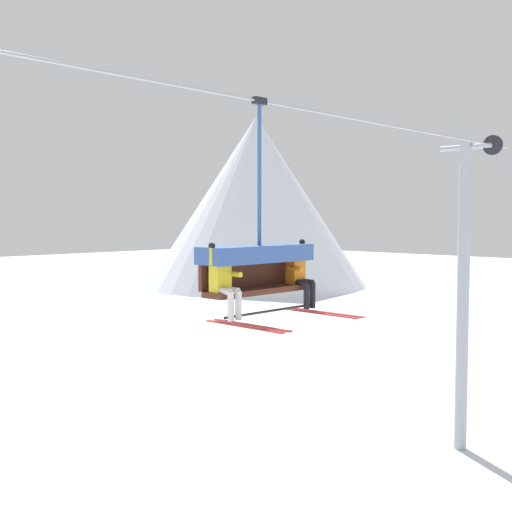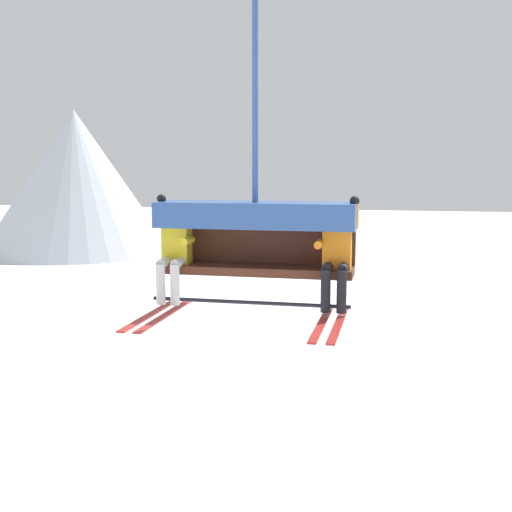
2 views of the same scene
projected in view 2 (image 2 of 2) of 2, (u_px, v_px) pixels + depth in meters
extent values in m
cone|color=silver|center=(76.00, 182.00, 52.28)|extent=(15.33, 15.33, 11.56)
cube|color=#512819|center=(255.00, 270.00, 7.61)|extent=(2.32, 0.48, 0.10)
cube|color=#512819|center=(260.00, 244.00, 7.84)|extent=(2.32, 0.08, 0.45)
cube|color=#335699|center=(256.00, 215.00, 7.58)|extent=(2.36, 0.68, 0.30)
cylinder|color=black|center=(249.00, 302.00, 7.34)|extent=(2.32, 0.04, 0.04)
cylinder|color=#335699|center=(255.00, 94.00, 7.33)|extent=(0.07, 0.07, 2.48)
cube|color=yellow|center=(177.00, 242.00, 7.76)|extent=(0.32, 0.22, 0.52)
sphere|color=silver|center=(176.00, 212.00, 7.71)|extent=(0.22, 0.22, 0.22)
ellipsoid|color=black|center=(174.00, 213.00, 7.61)|extent=(0.17, 0.04, 0.08)
cylinder|color=silver|center=(165.00, 262.00, 7.64)|extent=(0.11, 0.34, 0.11)
cylinder|color=silver|center=(179.00, 262.00, 7.60)|extent=(0.11, 0.34, 0.11)
cylinder|color=silver|center=(161.00, 284.00, 7.51)|extent=(0.11, 0.11, 0.48)
cylinder|color=silver|center=(175.00, 285.00, 7.47)|extent=(0.11, 0.11, 0.48)
cube|color=#B22823|center=(152.00, 314.00, 7.26)|extent=(0.09, 1.70, 0.02)
cube|color=#B22823|center=(166.00, 315.00, 7.22)|extent=(0.09, 1.70, 0.02)
cylinder|color=yellow|center=(162.00, 213.00, 7.75)|extent=(0.09, 0.09, 0.30)
sphere|color=black|center=(161.00, 199.00, 7.73)|extent=(0.11, 0.11, 0.11)
cylinder|color=yellow|center=(188.00, 241.00, 7.56)|extent=(0.09, 0.30, 0.09)
cube|color=orange|center=(337.00, 246.00, 7.34)|extent=(0.32, 0.22, 0.52)
sphere|color=black|center=(338.00, 215.00, 7.29)|extent=(0.22, 0.22, 0.22)
ellipsoid|color=black|center=(337.00, 216.00, 7.19)|extent=(0.17, 0.04, 0.08)
cylinder|color=black|center=(328.00, 267.00, 7.22)|extent=(0.11, 0.34, 0.11)
cylinder|color=black|center=(343.00, 268.00, 7.18)|extent=(0.11, 0.34, 0.11)
cylinder|color=black|center=(326.00, 291.00, 7.09)|extent=(0.11, 0.11, 0.48)
cylinder|color=black|center=(342.00, 292.00, 7.05)|extent=(0.11, 0.11, 0.48)
cube|color=#B22823|center=(322.00, 323.00, 6.84)|extent=(0.09, 1.70, 0.02)
cube|color=#B22823|center=(339.00, 324.00, 6.80)|extent=(0.09, 1.70, 0.02)
cylinder|color=orange|center=(319.00, 244.00, 7.23)|extent=(0.09, 0.30, 0.09)
cylinder|color=orange|center=(354.00, 216.00, 7.25)|extent=(0.09, 0.09, 0.30)
sphere|color=black|center=(355.00, 201.00, 7.23)|extent=(0.11, 0.11, 0.11)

